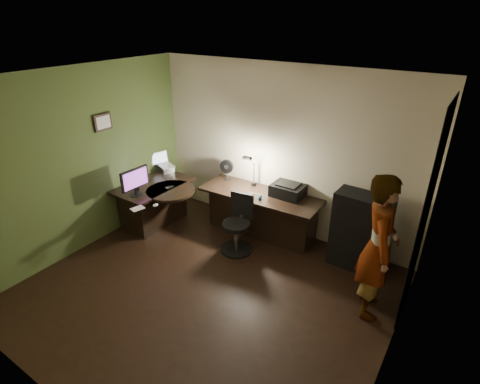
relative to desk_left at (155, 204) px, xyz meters
The scene contains 27 objects.
floor 2.09m from the desk_left, 27.38° to the right, with size 4.50×4.00×0.01m, color black.
ceiling 3.12m from the desk_left, 27.38° to the right, with size 4.50×4.00×0.01m, color silver.
wall_back 2.33m from the desk_left, 30.01° to the left, with size 4.50×0.01×2.70m, color #BFB28F.
wall_front 3.61m from the desk_left, 58.21° to the right, with size 4.50×0.01×2.70m, color #BFB28F.
wall_left 1.43m from the desk_left, 114.15° to the right, with size 0.01×4.00×2.70m, color #BFB28F.
wall_right 4.31m from the desk_left, 13.06° to the right, with size 0.01×4.00×2.70m, color #BFB28F.
green_wall_overlay 1.43m from the desk_left, 113.39° to the right, with size 0.00×4.00×2.70m, color #455928.
arched_doorway 4.18m from the desk_left, ahead, with size 0.01×0.90×2.60m, color black.
french_door 4.39m from the desk_left, 20.22° to the right, with size 0.02×0.92×2.10m, color white.
framed_picture 1.61m from the desk_left, 128.07° to the right, with size 0.04×0.30×0.25m, color black.
desk_left is the anchor object (origin of this frame).
desk_right 1.81m from the desk_left, 22.11° to the left, with size 1.96×0.69×0.73m, color black.
cabinet 3.37m from the desk_left, 12.27° to the left, with size 0.76×0.38×1.13m, color black.
laptop_stand 0.71m from the desk_left, 110.80° to the left, with size 0.25×0.21×0.11m, color silver.
laptop 0.82m from the desk_left, 110.80° to the left, with size 0.33×0.31×0.23m, color silver.
monitor 0.69m from the desk_left, 80.53° to the right, with size 0.10×0.50×0.33m, color black.
mouse 0.88m from the desk_left, 41.99° to the right, with size 0.06×0.10×0.04m, color silver.
phone 0.48m from the desk_left, 13.09° to the left, with size 0.07×0.15×0.01m, color black.
pen 0.52m from the desk_left, 75.36° to the right, with size 0.01×0.15×0.01m, color black.
speaker 0.54m from the desk_left, 98.91° to the right, with size 0.07×0.07×0.18m, color black.
notepad 0.92m from the desk_left, 59.92° to the right, with size 0.13×0.19×0.01m, color silver.
desk_fan 1.37m from the desk_left, 42.84° to the left, with size 0.24×0.13×0.37m, color black.
headphones 1.82m from the desk_left, 16.72° to the left, with size 0.19×0.08×0.09m, color #104D98.
printer 2.29m from the desk_left, 22.44° to the left, with size 0.49×0.38×0.22m, color black.
desk_lamp 1.81m from the desk_left, 31.56° to the left, with size 0.15×0.28×0.61m, color black.
office_chair 1.64m from the desk_left, ahead, with size 0.50×0.50×0.90m, color black.
person 3.74m from the desk_left, ahead, with size 0.65×0.43×1.82m, color #D8A88C.
Camera 1 is at (2.52, -2.98, 3.36)m, focal length 28.00 mm.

